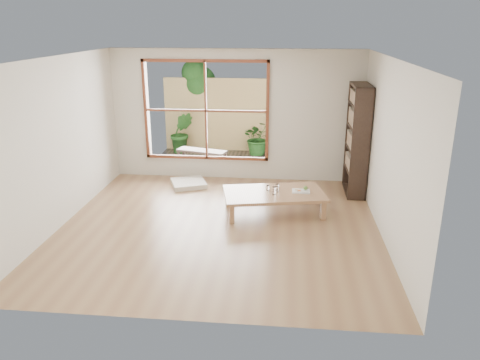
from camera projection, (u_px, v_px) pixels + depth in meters
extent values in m
plane|color=#98744C|center=(220.00, 226.00, 7.44)|extent=(5.00, 5.00, 0.00)
cube|color=#AA7552|center=(274.00, 194.00, 7.87)|extent=(1.82, 1.26, 0.05)
cube|color=#AA7552|center=(232.00, 214.00, 7.49)|extent=(0.10, 0.10, 0.31)
cube|color=#AA7552|center=(228.00, 197.00, 8.22)|extent=(0.10, 0.10, 0.31)
cube|color=#AA7552|center=(323.00, 211.00, 7.64)|extent=(0.10, 0.10, 0.31)
cube|color=#AA7552|center=(311.00, 194.00, 8.36)|extent=(0.10, 0.10, 0.31)
cube|color=beige|center=(189.00, 183.00, 9.26)|extent=(0.82, 0.82, 0.09)
cube|color=#31241B|center=(357.00, 140.00, 8.60)|extent=(0.33, 0.91, 2.03)
cylinder|color=silver|center=(274.00, 191.00, 7.74)|extent=(0.07, 0.07, 0.13)
cylinder|color=silver|center=(277.00, 189.00, 7.87)|extent=(0.06, 0.06, 0.09)
cylinder|color=silver|center=(277.00, 187.00, 7.99)|extent=(0.07, 0.07, 0.09)
cylinder|color=silver|center=(268.00, 188.00, 7.95)|extent=(0.06, 0.06, 0.08)
cube|color=white|center=(301.00, 191.00, 7.88)|extent=(0.30, 0.21, 0.02)
sphere|color=#577F32|center=(305.00, 188.00, 7.89)|extent=(0.07, 0.07, 0.07)
cube|color=#CC6530|center=(299.00, 191.00, 7.83)|extent=(0.05, 0.04, 0.03)
cube|color=beige|center=(297.00, 189.00, 7.91)|extent=(0.06, 0.05, 0.02)
cylinder|color=silver|center=(303.00, 192.00, 7.81)|extent=(0.17, 0.01, 0.01)
cube|color=#352D27|center=(216.00, 162.00, 10.85)|extent=(2.80, 2.00, 0.05)
cube|color=#31241B|center=(202.00, 151.00, 10.40)|extent=(1.16, 0.61, 0.05)
cube|color=#31241B|center=(179.00, 158.00, 10.53)|extent=(0.07, 0.07, 0.31)
cube|color=#31241B|center=(184.00, 155.00, 10.74)|extent=(0.07, 0.07, 0.31)
cube|color=#31241B|center=(221.00, 162.00, 10.18)|extent=(0.07, 0.07, 0.31)
cube|color=#31241B|center=(225.00, 159.00, 10.39)|extent=(0.07, 0.07, 0.31)
cube|color=#DCB770|center=(221.00, 115.00, 11.50)|extent=(2.80, 0.06, 1.80)
imported|color=#28561F|center=(258.00, 137.00, 11.23)|extent=(0.93, 0.88, 0.84)
imported|color=#28561F|center=(182.00, 133.00, 11.36)|extent=(0.63, 0.55, 1.00)
cylinder|color=#4C3D2D|center=(195.00, 116.00, 11.88)|extent=(0.14, 0.14, 1.60)
sphere|color=#28561F|center=(199.00, 82.00, 11.60)|extent=(0.84, 0.84, 0.84)
sphere|color=#28561F|center=(189.00, 90.00, 11.76)|extent=(0.70, 0.70, 0.70)
sphere|color=#28561F|center=(195.00, 73.00, 11.43)|extent=(0.64, 0.64, 0.64)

